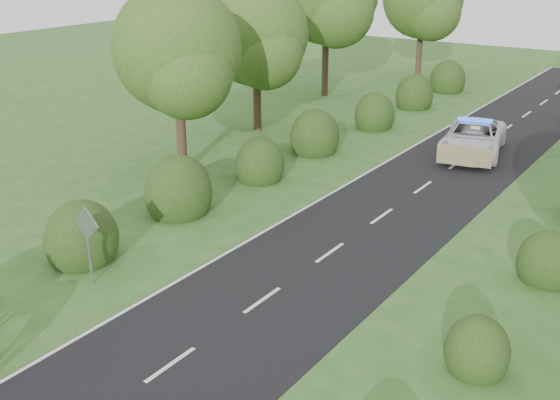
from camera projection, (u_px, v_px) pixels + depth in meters
The scene contains 10 objects.
ground at pixel (171, 365), 17.48m from camera, with size 120.00×120.00×0.00m, color #315923.
road at pixel (413, 194), 29.19m from camera, with size 6.00×70.00×0.02m, color black.
road_markings at pixel (356, 201), 28.40m from camera, with size 4.96×70.00×0.01m.
hedgerow_left at pixel (240, 171), 29.73m from camera, with size 2.75×50.41×3.00m.
hedgerow_right at pixel (557, 250), 22.63m from camera, with size 2.10×45.78×2.10m.
tree_left_a at pixel (179, 55), 29.93m from camera, with size 5.74×5.60×8.38m.
tree_left_b at pixel (259, 39), 37.06m from camera, with size 5.74×5.60×8.07m.
tree_left_d at pixel (425, 2), 51.93m from camera, with size 6.15×6.00×8.89m.
road_sign at pixel (87, 234), 21.06m from camera, with size 1.06×0.08×2.53m.
police_van at pixel (473, 138), 34.36m from camera, with size 3.87×6.39×1.80m.
Camera 1 is at (10.54, -10.94, 9.97)m, focal length 45.00 mm.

